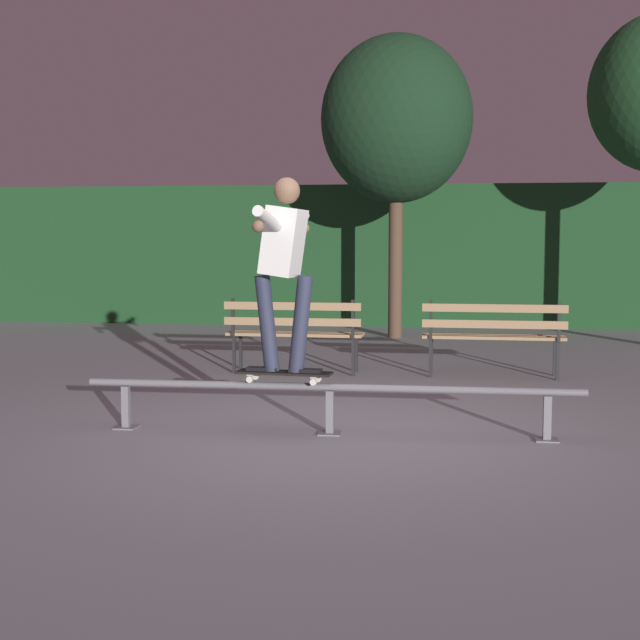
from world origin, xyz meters
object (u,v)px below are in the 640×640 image
(skateboard, at_px, (284,373))
(park_bench_leftmost, at_px, (294,328))
(tree_behind_benches, at_px, (397,120))
(grind_rail, at_px, (330,395))
(park_bench_left_center, at_px, (494,331))
(skateboarder, at_px, (284,258))

(skateboard, height_order, park_bench_leftmost, park_bench_leftmost)
(park_bench_leftmost, xyz_separation_m, tree_behind_benches, (0.99, 3.92, 2.88))
(grind_rail, height_order, tree_behind_benches, tree_behind_benches)
(tree_behind_benches, bearing_deg, park_bench_left_center, -71.64)
(grind_rail, distance_m, tree_behind_benches, 7.69)
(skateboard, xyz_separation_m, tree_behind_benches, (0.56, 7.04, 2.92))
(skateboarder, xyz_separation_m, tree_behind_benches, (0.55, 7.04, 1.99))
(park_bench_leftmost, bearing_deg, skateboard, -82.16)
(skateboarder, distance_m, park_bench_left_center, 3.74)
(grind_rail, height_order, skateboarder, skateboarder)
(skateboarder, xyz_separation_m, park_bench_left_center, (1.86, 3.12, -0.89))
(park_bench_left_center, bearing_deg, skateboard, -120.78)
(skateboard, height_order, tree_behind_benches, tree_behind_benches)
(skateboard, xyz_separation_m, park_bench_left_center, (1.86, 3.12, 0.05))
(grind_rail, xyz_separation_m, park_bench_left_center, (1.48, 3.12, 0.22))
(park_bench_left_center, xyz_separation_m, tree_behind_benches, (-1.30, 3.92, 2.88))
(skateboarder, bearing_deg, skateboard, 174.00)
(park_bench_leftmost, height_order, park_bench_left_center, same)
(grind_rail, bearing_deg, skateboard, 180.00)
(grind_rail, bearing_deg, skateboarder, -179.95)
(skateboard, relative_size, park_bench_leftmost, 0.49)
(skateboarder, distance_m, tree_behind_benches, 7.34)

